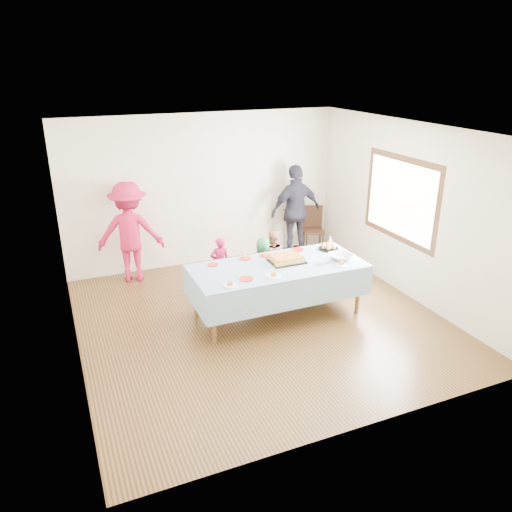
{
  "coord_description": "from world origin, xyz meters",
  "views": [
    {
      "loc": [
        -2.56,
        -5.88,
        3.54
      ],
      "look_at": [
        0.06,
        0.3,
        0.88
      ],
      "focal_mm": 35.0,
      "sensor_mm": 36.0,
      "label": 1
    }
  ],
  "objects_px": {
    "party_table": "(278,269)",
    "birthday_cake": "(287,259)",
    "adult_left": "(130,232)",
    "dining_chair": "(313,226)"
  },
  "relations": [
    {
      "from": "party_table",
      "to": "birthday_cake",
      "type": "bearing_deg",
      "value": 22.9
    },
    {
      "from": "party_table",
      "to": "adult_left",
      "type": "bearing_deg",
      "value": 129.31
    },
    {
      "from": "birthday_cake",
      "to": "party_table",
      "type": "bearing_deg",
      "value": -157.1
    },
    {
      "from": "adult_left",
      "to": "birthday_cake",
      "type": "bearing_deg",
      "value": 147.58
    },
    {
      "from": "party_table",
      "to": "adult_left",
      "type": "xyz_separation_m",
      "value": [
        -1.72,
        2.11,
        0.13
      ]
    },
    {
      "from": "birthday_cake",
      "to": "dining_chair",
      "type": "xyz_separation_m",
      "value": [
        1.64,
        2.12,
        -0.34
      ]
    },
    {
      "from": "party_table",
      "to": "birthday_cake",
      "type": "xyz_separation_m",
      "value": [
        0.18,
        0.08,
        0.1
      ]
    },
    {
      "from": "party_table",
      "to": "birthday_cake",
      "type": "height_order",
      "value": "birthday_cake"
    },
    {
      "from": "party_table",
      "to": "dining_chair",
      "type": "bearing_deg",
      "value": 50.4
    },
    {
      "from": "birthday_cake",
      "to": "adult_left",
      "type": "height_order",
      "value": "adult_left"
    }
  ]
}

